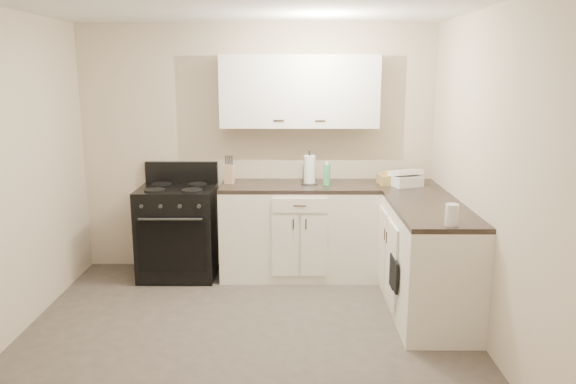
{
  "coord_description": "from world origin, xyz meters",
  "views": [
    {
      "loc": [
        0.34,
        -3.94,
        2.04
      ],
      "look_at": [
        0.32,
        0.85,
        1.0
      ],
      "focal_mm": 35.0,
      "sensor_mm": 36.0,
      "label": 1
    }
  ],
  "objects_px": {
    "paper_towel": "(309,170)",
    "countertop_grill": "(404,180)",
    "knife_block": "(229,174)",
    "wicker_basket": "(393,179)",
    "stove": "(178,231)"
  },
  "relations": [
    {
      "from": "paper_towel",
      "to": "wicker_basket",
      "type": "xyz_separation_m",
      "value": [
        0.83,
        -0.0,
        -0.09
      ]
    },
    {
      "from": "knife_block",
      "to": "paper_towel",
      "type": "xyz_separation_m",
      "value": [
        0.8,
        -0.01,
        0.05
      ]
    },
    {
      "from": "wicker_basket",
      "to": "knife_block",
      "type": "bearing_deg",
      "value": 179.47
    },
    {
      "from": "knife_block",
      "to": "wicker_basket",
      "type": "xyz_separation_m",
      "value": [
        1.63,
        -0.02,
        -0.05
      ]
    },
    {
      "from": "wicker_basket",
      "to": "paper_towel",
      "type": "bearing_deg",
      "value": 179.99
    },
    {
      "from": "knife_block",
      "to": "wicker_basket",
      "type": "relative_size",
      "value": 0.66
    },
    {
      "from": "stove",
      "to": "paper_towel",
      "type": "distance_m",
      "value": 1.45
    },
    {
      "from": "knife_block",
      "to": "countertop_grill",
      "type": "relative_size",
      "value": 0.69
    },
    {
      "from": "paper_towel",
      "to": "countertop_grill",
      "type": "relative_size",
      "value": 1.02
    },
    {
      "from": "wicker_basket",
      "to": "countertop_grill",
      "type": "relative_size",
      "value": 1.04
    },
    {
      "from": "countertop_grill",
      "to": "paper_towel",
      "type": "bearing_deg",
      "value": 153.49
    },
    {
      "from": "paper_towel",
      "to": "wicker_basket",
      "type": "relative_size",
      "value": 0.98
    },
    {
      "from": "wicker_basket",
      "to": "countertop_grill",
      "type": "xyz_separation_m",
      "value": [
        0.1,
        -0.07,
        0.0
      ]
    },
    {
      "from": "paper_towel",
      "to": "stove",
      "type": "bearing_deg",
      "value": -177.9
    },
    {
      "from": "stove",
      "to": "wicker_basket",
      "type": "distance_m",
      "value": 2.21
    }
  ]
}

